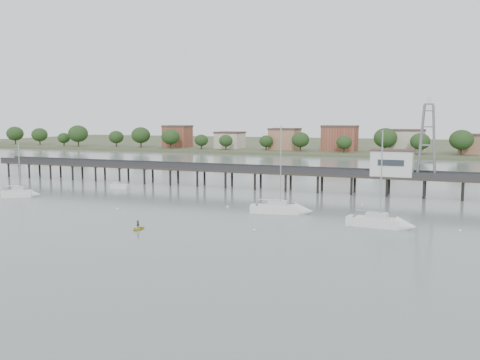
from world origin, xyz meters
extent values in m
plane|color=slate|center=(0.00, 0.00, 0.00)|extent=(500.00, 500.00, 0.00)
cube|color=#2D2823|center=(0.00, 60.00, 3.75)|extent=(150.00, 5.00, 0.50)
cube|color=#333335|center=(0.00, 57.60, 4.55)|extent=(150.00, 0.12, 1.10)
cube|color=#333335|center=(0.00, 62.40, 4.55)|extent=(150.00, 0.12, 1.10)
cylinder|color=black|center=(-73.00, 58.10, 1.80)|extent=(0.50, 0.50, 4.40)
cylinder|color=black|center=(-73.00, 61.90, 1.80)|extent=(0.50, 0.50, 4.40)
cylinder|color=black|center=(0.00, 58.10, 1.80)|extent=(0.50, 0.50, 4.40)
cylinder|color=black|center=(0.00, 61.90, 1.80)|extent=(0.50, 0.50, 4.40)
cube|color=silver|center=(25.00, 60.00, 6.50)|extent=(8.00, 5.00, 5.00)
cube|color=#4C3833|center=(25.00, 60.00, 9.15)|extent=(8.40, 5.40, 0.30)
cube|color=slate|center=(31.50, 60.00, 18.15)|extent=(1.80, 1.80, 0.30)
cube|color=silver|center=(31.50, 60.00, 18.90)|extent=(0.90, 0.90, 1.20)
cube|color=white|center=(-43.07, 30.81, 0.48)|extent=(5.28, 4.13, 1.65)
cone|color=white|center=(-40.37, 32.33, 0.48)|extent=(2.75, 2.70, 1.93)
cube|color=silver|center=(-43.07, 30.81, 1.65)|extent=(2.68, 2.43, 0.75)
cylinder|color=#A5A8AA|center=(-42.77, 30.98, 5.96)|extent=(0.18, 0.18, 9.32)
cylinder|color=#A5A8AA|center=(-43.80, 30.40, 2.20)|extent=(2.59, 1.53, 0.12)
cube|color=white|center=(9.86, 32.57, 0.48)|extent=(7.39, 4.14, 1.65)
cone|color=white|center=(14.11, 33.50, 0.48)|extent=(3.42, 3.27, 2.71)
cube|color=silver|center=(9.86, 32.57, 1.65)|extent=(3.49, 2.78, 0.75)
cylinder|color=#A5A8AA|center=(10.33, 32.67, 7.83)|extent=(0.18, 0.18, 13.06)
cylinder|color=#A5A8AA|center=(8.72, 32.32, 2.20)|extent=(4.00, 0.99, 0.12)
cube|color=white|center=(26.46, 27.30, 0.48)|extent=(6.88, 3.19, 1.65)
cone|color=white|center=(30.61, 26.92, 0.48)|extent=(3.00, 2.84, 2.59)
cube|color=silver|center=(26.46, 27.30, 1.65)|extent=(3.14, 2.34, 0.75)
cylinder|color=#A5A8AA|center=(26.92, 27.26, 7.55)|extent=(0.18, 0.18, 12.50)
cylinder|color=#A5A8AA|center=(25.35, 27.40, 2.20)|extent=(3.88, 0.47, 0.12)
cube|color=white|center=(-31.79, 48.85, 0.39)|extent=(4.14, 1.95, 1.12)
cube|color=silver|center=(-32.68, 48.79, 1.07)|extent=(1.43, 1.43, 0.67)
imported|color=yellow|center=(-4.29, 12.98, 0.00)|extent=(1.65, 0.55, 2.28)
imported|color=black|center=(-4.29, 12.98, 0.00)|extent=(0.80, 1.20, 0.27)
ellipsoid|color=beige|center=(-16.46, 25.75, 0.08)|extent=(0.56, 0.56, 0.39)
ellipsoid|color=beige|center=(37.54, 28.50, 0.08)|extent=(0.56, 0.56, 0.39)
ellipsoid|color=beige|center=(-0.02, 34.94, 0.08)|extent=(0.56, 0.56, 0.39)
ellipsoid|color=beige|center=(21.50, 45.60, 0.08)|extent=(0.56, 0.56, 0.39)
ellipsoid|color=beige|center=(11.11, 18.26, 0.08)|extent=(0.56, 0.56, 0.39)
cube|color=#475133|center=(0.00, 245.00, 0.50)|extent=(500.00, 170.00, 1.40)
cube|color=brown|center=(-90.00, 183.00, 5.70)|extent=(13.00, 10.50, 9.00)
cube|color=brown|center=(-62.00, 183.00, 5.70)|extent=(13.00, 10.50, 9.00)
cube|color=brown|center=(-35.00, 183.00, 5.70)|extent=(13.00, 10.50, 9.00)
cube|color=brown|center=(-10.00, 183.00, 5.70)|extent=(13.00, 10.50, 9.00)
cube|color=brown|center=(18.00, 183.00, 5.70)|extent=(13.00, 10.50, 9.00)
cube|color=brown|center=(45.00, 183.00, 5.70)|extent=(13.00, 10.50, 9.00)
ellipsoid|color=#1D3616|center=(-120.00, 171.00, 6.00)|extent=(8.00, 8.00, 6.80)
ellipsoid|color=#1D3616|center=(0.00, 171.00, 6.00)|extent=(8.00, 8.00, 6.80)
camera|label=1|loc=(36.19, -49.84, 15.55)|focal=40.00mm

